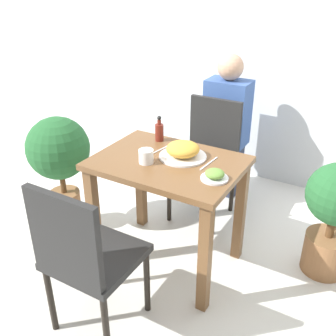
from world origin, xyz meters
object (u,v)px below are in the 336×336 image
Objects in this scene: chair_near at (85,254)px; potted_plant_left at (59,158)px; chair_far at (208,153)px; food_plate at (183,151)px; potted_plant_right at (335,211)px; side_plate at (215,175)px; drink_cup at (146,156)px; sauce_bottle at (159,131)px; person_figure at (226,128)px.

chair_near reaches higher than potted_plant_left.
chair_far is 1.04× the size of potted_plant_left.
food_plate is 0.98m from potted_plant_right.
chair_far is at bearing 116.73° from side_plate.
chair_near reaches higher than drink_cup.
potted_plant_right is (1.75, 0.46, -0.12)m from potted_plant_left.
sauce_bottle reaches higher than drink_cup.
food_plate is 0.38× the size of potted_plant_right.
chair_near is at bearing -39.73° from potted_plant_left.
person_figure reaches higher than drink_cup.
potted_plant_right is at bearing -14.56° from chair_far.
side_plate is at bearing -71.02° from person_figure.
chair_near is 10.44× the size of drink_cup.
drink_cup is (-0.42, -0.01, 0.02)m from side_plate.
sauce_bottle is 0.84m from person_figure.
potted_plant_right is 0.64× the size of person_figure.
chair_far reaches higher than side_plate.
sauce_bottle is 0.23× the size of potted_plant_right.
sauce_bottle is (-0.53, 0.30, 0.04)m from side_plate.
potted_plant_left is 1.33m from person_figure.
side_plate is at bearing -29.95° from sauce_bottle.
chair_far reaches higher than food_plate.
person_figure is at bearing -90.43° from chair_near.
person_figure reaches higher than chair_far.
chair_far is 1.07m from potted_plant_left.
side_plate is 1.18m from person_figure.
side_plate is (0.39, 0.62, 0.25)m from chair_near.
sauce_bottle reaches higher than side_plate.
chair_far is at bearing 70.43° from sauce_bottle.
person_figure reaches higher than side_plate.
side_plate is 0.61m from sauce_bottle.
drink_cup is 0.78m from potted_plant_left.
chair_far is 0.37m from person_figure.
sauce_bottle reaches higher than potted_plant_right.
sauce_bottle is 0.20× the size of potted_plant_left.
chair_near is 1.47m from potted_plant_right.
chair_near is at bearing -98.70° from food_plate.
potted_plant_right is at bearing 40.16° from side_plate.
food_plate reaches higher than potted_plant_right.
potted_plant_left is 1.81m from potted_plant_right.
food_plate is at bearing -80.58° from chair_far.
chair_far is 1.20× the size of potted_plant_right.
chair_near is 1.01m from potted_plant_left.
potted_plant_right is (1.11, 0.19, -0.36)m from sauce_bottle.
chair_near reaches higher than side_plate.
side_plate is 0.13× the size of person_figure.
chair_near is 0.66m from drink_cup.
side_plate is 0.20× the size of potted_plant_right.
chair_far is 5.98× the size of side_plate.
drink_cup reaches higher than side_plate.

